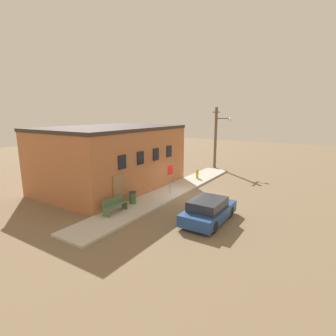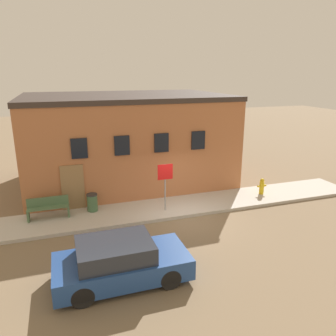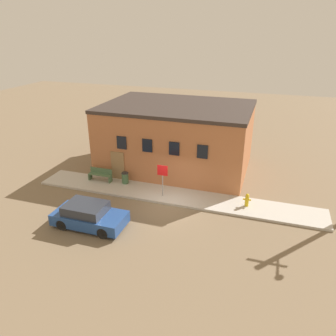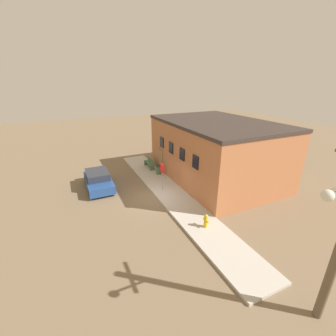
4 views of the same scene
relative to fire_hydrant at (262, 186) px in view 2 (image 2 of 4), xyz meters
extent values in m
plane|color=#7A664C|center=(-4.65, -1.20, -0.56)|extent=(80.00, 80.00, 0.00)
cube|color=#BCB7AD|center=(-4.65, -0.04, -0.48)|extent=(18.81, 2.31, 0.14)
cube|color=#B26B42|center=(-5.92, 4.81, 1.80)|extent=(10.74, 7.40, 4.71)
cube|color=#382D28|center=(-5.92, 4.81, 4.28)|extent=(10.84, 7.50, 0.24)
cube|color=black|center=(-8.74, 1.09, 2.37)|extent=(0.70, 0.08, 0.90)
cube|color=black|center=(-6.86, 1.09, 2.37)|extent=(0.70, 0.08, 0.90)
cube|color=black|center=(-4.98, 1.09, 2.37)|extent=(0.70, 0.08, 0.90)
cube|color=black|center=(-3.10, 1.09, 2.37)|extent=(0.70, 0.08, 0.90)
cube|color=#937047|center=(-9.14, 1.09, 0.54)|extent=(1.00, 0.08, 2.20)
cylinder|color=gold|center=(0.00, 0.00, -0.08)|extent=(0.23, 0.23, 0.66)
sphere|color=gold|center=(0.00, 0.00, 0.31)|extent=(0.21, 0.21, 0.21)
cylinder|color=gold|center=(-0.18, 0.00, 0.02)|extent=(0.13, 0.10, 0.10)
cylinder|color=gold|center=(0.18, 0.00, 0.02)|extent=(0.13, 0.10, 0.10)
cylinder|color=gray|center=(-5.28, -0.38, 0.66)|extent=(0.06, 0.06, 2.14)
cube|color=red|center=(-5.28, -0.40, 1.39)|extent=(0.69, 0.02, 0.69)
cube|color=#4C6B47|center=(-11.03, 0.38, -0.18)|extent=(0.08, 0.44, 0.46)
cube|color=#4C6B47|center=(-9.42, 0.38, -0.18)|extent=(0.08, 0.44, 0.46)
cube|color=#4C6B47|center=(-10.23, 0.38, 0.07)|extent=(1.69, 0.44, 0.04)
cube|color=#4C6B47|center=(-10.23, 0.58, 0.29)|extent=(1.69, 0.04, 0.39)
cylinder|color=#426642|center=(-8.38, 0.59, -0.05)|extent=(0.46, 0.46, 0.73)
cylinder|color=#2D2D2D|center=(-8.38, 0.59, 0.35)|extent=(0.48, 0.48, 0.06)
cylinder|color=black|center=(-6.81, -3.87, -0.24)|extent=(0.63, 0.20, 0.63)
cylinder|color=black|center=(-6.81, -5.53, -0.24)|extent=(0.63, 0.20, 0.63)
cylinder|color=black|center=(-9.30, -3.87, -0.24)|extent=(0.63, 0.20, 0.63)
cylinder|color=black|center=(-9.30, -5.53, -0.24)|extent=(0.63, 0.20, 0.63)
cube|color=#23478C|center=(-8.05, -4.70, -0.06)|extent=(4.01, 1.86, 0.64)
cube|color=#282D38|center=(-8.26, -4.70, 0.52)|extent=(2.21, 1.64, 0.53)
camera|label=1|loc=(-21.04, -10.22, 5.47)|focal=28.00mm
camera|label=2|loc=(-9.50, -13.33, 5.55)|focal=35.00mm
camera|label=3|loc=(0.89, -18.06, 9.67)|focal=35.00mm
camera|label=4|loc=(8.87, -6.51, 7.47)|focal=24.00mm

